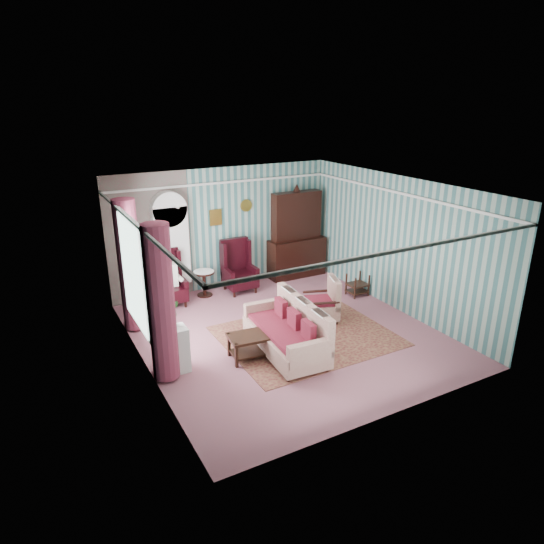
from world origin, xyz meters
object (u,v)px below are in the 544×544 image
wingback_right (240,267)px  round_side_table (204,284)px  coffee_table (252,346)px  dresser_hutch (297,232)px  seated_woman (168,281)px  bookcase (172,251)px  floral_armchair (321,300)px  plant_stand (172,351)px  sofa (285,329)px  wingback_left (168,279)px  nest_table (357,284)px

wingback_right → round_side_table: wingback_right is taller
wingback_right → coffee_table: size_ratio=1.54×
dresser_hutch → coffee_table: size_ratio=2.91×
seated_woman → coffee_table: bearing=-78.7°
bookcase → floral_armchair: bookcase is taller
wingback_right → floral_armchair: size_ratio=1.40×
round_side_table → coffee_table: 3.14m
round_side_table → plant_stand: plant_stand is taller
seated_woman → plant_stand: size_ratio=1.47×
sofa → round_side_table: bearing=9.0°
bookcase → floral_armchair: size_ratio=2.51×
bookcase → wingback_left: 0.68m
wingback_left → seated_woman: (0.00, 0.00, -0.04)m
wingback_right → sofa: size_ratio=0.63×
wingback_left → wingback_right: same height
wingback_left → sofa: size_ratio=0.63×
coffee_table → wingback_left: bearing=101.3°
plant_stand → coffee_table: size_ratio=0.99×
sofa → plant_stand: bearing=83.4°
round_side_table → coffee_table: (-0.31, -3.12, -0.08)m
dresser_hutch → sofa: 4.15m
floral_armchair → coffee_table: floral_armchair is taller
round_side_table → sofa: 3.28m
bookcase → floral_armchair: bearing=-48.9°
bookcase → seated_woman: bearing=-122.7°
round_side_table → floral_armchair: size_ratio=0.67×
wingback_left → sofa: bearing=-68.9°
wingback_right → coffee_table: 3.21m
nest_table → floral_armchair: size_ratio=0.61×
wingback_left → nest_table: 4.37m
dresser_hutch → floral_armchair: dresser_hutch is taller
plant_stand → seated_woman: bearing=73.8°
coffee_table → nest_table: bearing=22.2°
wingback_right → coffee_table: bearing=-111.3°
seated_woman → nest_table: size_ratio=2.19×
bookcase → round_side_table: bearing=-20.3°
nest_table → plant_stand: plant_stand is taller
wingback_left → coffee_table: (0.59, -2.97, -0.40)m
wingback_left → sofa: (1.20, -3.12, -0.14)m
bookcase → nest_table: bookcase is taller
floral_armchair → wingback_right: bearing=38.7°
nest_table → dresser_hutch: bearing=107.4°
sofa → coffee_table: sofa is taller
sofa → bookcase: bearing=18.9°
plant_stand → nest_table: bearing=13.8°
bookcase → coffee_table: size_ratio=2.76×
seated_woman → round_side_table: (0.90, 0.15, -0.29)m
bookcase → nest_table: (3.82, -1.94, -0.85)m
nest_table → floral_armchair: bearing=-155.3°
floral_armchair → seated_woman: bearing=67.7°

